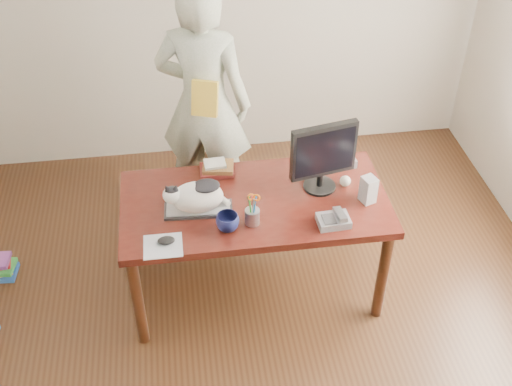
% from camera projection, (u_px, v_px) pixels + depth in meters
% --- Properties ---
extents(room, '(4.50, 4.50, 4.50)m').
position_uv_depth(room, '(272.00, 184.00, 2.99)').
color(room, black).
rests_on(room, ground).
extents(desk, '(1.60, 0.80, 0.75)m').
position_uv_depth(desk, '(253.00, 211.00, 3.99)').
color(desk, black).
rests_on(desk, ground).
extents(keyboard, '(0.41, 0.17, 0.02)m').
position_uv_depth(keyboard, '(198.00, 209.00, 3.75)').
color(keyboard, black).
rests_on(keyboard, desk).
extents(cat, '(0.39, 0.20, 0.22)m').
position_uv_depth(cat, '(195.00, 196.00, 3.68)').
color(cat, white).
rests_on(cat, keyboard).
extents(monitor, '(0.41, 0.23, 0.46)m').
position_uv_depth(monitor, '(323.00, 154.00, 3.76)').
color(monitor, black).
rests_on(monitor, desk).
extents(pen_cup, '(0.11, 0.11, 0.22)m').
position_uv_depth(pen_cup, '(252.00, 215.00, 3.64)').
color(pen_cup, gray).
rests_on(pen_cup, desk).
extents(mousepad, '(0.21, 0.20, 0.00)m').
position_uv_depth(mousepad, '(163.00, 246.00, 3.53)').
color(mousepad, silver).
rests_on(mousepad, desk).
extents(mouse, '(0.10, 0.06, 0.04)m').
position_uv_depth(mouse, '(166.00, 240.00, 3.53)').
color(mouse, black).
rests_on(mouse, mousepad).
extents(coffee_mug, '(0.18, 0.18, 0.10)m').
position_uv_depth(coffee_mug, '(228.00, 222.00, 3.61)').
color(coffee_mug, black).
rests_on(coffee_mug, desk).
extents(phone, '(0.19, 0.16, 0.08)m').
position_uv_depth(phone, '(334.00, 220.00, 3.66)').
color(phone, slate).
rests_on(phone, desk).
extents(speaker, '(0.10, 0.11, 0.17)m').
position_uv_depth(speaker, '(368.00, 190.00, 3.78)').
color(speaker, '#9C9C9E').
rests_on(speaker, desk).
extents(baseball, '(0.07, 0.07, 0.07)m').
position_uv_depth(baseball, '(345.00, 181.00, 3.93)').
color(baseball, white).
rests_on(baseball, desk).
extents(book_stack, '(0.22, 0.17, 0.08)m').
position_uv_depth(book_stack, '(217.00, 168.00, 4.03)').
color(book_stack, '#4B1414').
rests_on(book_stack, desk).
extents(calculator, '(0.17, 0.21, 0.06)m').
position_uv_depth(calculator, '(341.00, 158.00, 4.12)').
color(calculator, slate).
rests_on(calculator, desk).
extents(person, '(0.77, 0.63, 1.81)m').
position_uv_depth(person, '(204.00, 104.00, 4.39)').
color(person, silver).
rests_on(person, ground).
extents(held_book, '(0.20, 0.15, 0.24)m').
position_uv_depth(held_book, '(205.00, 98.00, 4.17)').
color(held_book, gold).
rests_on(held_book, person).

